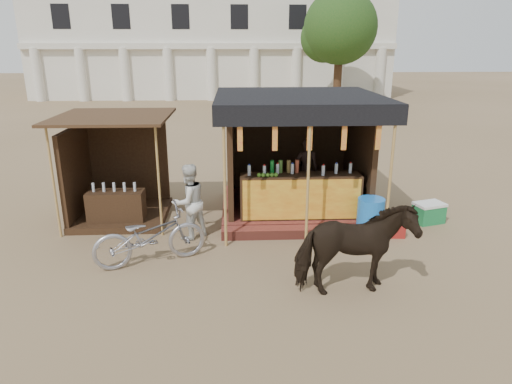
{
  "coord_description": "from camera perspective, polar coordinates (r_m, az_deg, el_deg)",
  "views": [
    {
      "loc": [
        -0.38,
        -6.79,
        3.83
      ],
      "look_at": [
        0.0,
        1.6,
        1.1
      ],
      "focal_mm": 32.0,
      "sensor_mm": 36.0,
      "label": 1
    }
  ],
  "objects": [
    {
      "name": "cooler",
      "position": [
        10.94,
        20.79,
        -2.42
      ],
      "size": [
        0.74,
        0.61,
        0.46
      ],
      "color": "#1B7A3E",
      "rests_on": "ground"
    },
    {
      "name": "bystander",
      "position": [
        9.35,
        -8.39,
        -1.21
      ],
      "size": [
        0.96,
        0.94,
        1.57
      ],
      "primitive_type": "imported",
      "rotation": [
        0.0,
        0.0,
        3.84
      ],
      "color": "silver",
      "rests_on": "ground"
    },
    {
      "name": "tree",
      "position": [
        29.59,
        10.03,
        19.3
      ],
      "size": [
        4.5,
        4.4,
        7.0
      ],
      "color": "#382314",
      "rests_on": "ground"
    },
    {
      "name": "motorbike",
      "position": [
        8.48,
        -13.14,
        -5.37
      ],
      "size": [
        2.15,
        1.38,
        1.06
      ],
      "primitive_type": "imported",
      "rotation": [
        0.0,
        0.0,
        1.93
      ],
      "color": "#9C9BA4",
      "rests_on": "ground"
    },
    {
      "name": "ground",
      "position": [
        7.8,
        0.55,
        -11.39
      ],
      "size": [
        120.0,
        120.0,
        0.0
      ],
      "primitive_type": "plane",
      "color": "#846B4C",
      "rests_on": "ground"
    },
    {
      "name": "background_building",
      "position": [
        36.77,
        -5.41,
        18.16
      ],
      "size": [
        26.0,
        7.45,
        8.18
      ],
      "color": "silver",
      "rests_on": "ground"
    },
    {
      "name": "secondary_stall",
      "position": [
        10.82,
        -17.43,
        1.18
      ],
      "size": [
        2.4,
        2.4,
        2.38
      ],
      "color": "#352413",
      "rests_on": "ground"
    },
    {
      "name": "red_crate",
      "position": [
        10.01,
        16.74,
        -4.41
      ],
      "size": [
        0.45,
        0.45,
        0.28
      ],
      "primitive_type": "cube",
      "rotation": [
        0.0,
        0.0,
        -0.08
      ],
      "color": "maroon",
      "rests_on": "ground"
    },
    {
      "name": "cow",
      "position": [
        7.34,
        12.17,
        -7.08
      ],
      "size": [
        1.91,
        1.05,
        1.53
      ],
      "primitive_type": "imported",
      "rotation": [
        0.0,
        0.0,
        1.7
      ],
      "color": "black",
      "rests_on": "ground"
    },
    {
      "name": "blue_barrel",
      "position": [
        9.84,
        14.08,
        -2.99
      ],
      "size": [
        0.65,
        0.65,
        0.79
      ],
      "primitive_type": "cylinder",
      "rotation": [
        0.0,
        0.0,
        0.19
      ],
      "color": "blue",
      "rests_on": "ground"
    },
    {
      "name": "main_stall",
      "position": [
        10.61,
        5.03,
        2.6
      ],
      "size": [
        3.6,
        3.61,
        2.78
      ],
      "color": "brown",
      "rests_on": "ground"
    }
  ]
}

